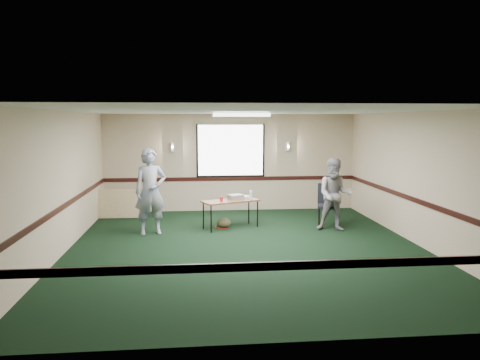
{
  "coord_description": "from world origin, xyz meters",
  "views": [
    {
      "loc": [
        -1.01,
        -8.98,
        2.51
      ],
      "look_at": [
        0.0,
        1.3,
        1.2
      ],
      "focal_mm": 35.0,
      "sensor_mm": 36.0,
      "label": 1
    }
  ],
  "objects": [
    {
      "name": "folded_table",
      "position": [
        -3.0,
        3.23,
        0.37
      ],
      "size": [
        1.47,
        0.25,
        0.75
      ],
      "primitive_type": "cube",
      "rotation": [
        -0.21,
        0.0,
        -0.02
      ],
      "color": "tan",
      "rests_on": "ground"
    },
    {
      "name": "folding_table",
      "position": [
        -0.17,
        1.8,
        0.61
      ],
      "size": [
        1.42,
        1.0,
        0.66
      ],
      "rotation": [
        0.0,
        0.0,
        0.4
      ],
      "color": "#523717",
      "rests_on": "ground"
    },
    {
      "name": "red_cup",
      "position": [
        -0.39,
        1.69,
        0.71
      ],
      "size": [
        0.07,
        0.07,
        0.11
      ],
      "primitive_type": "cylinder",
      "color": "#B40C25",
      "rests_on": "folding_table"
    },
    {
      "name": "person_right",
      "position": [
        2.18,
        1.3,
        0.84
      ],
      "size": [
        0.94,
        0.82,
        1.67
      ],
      "primitive_type": "imported",
      "rotation": [
        0.0,
        0.0,
        -0.25
      ],
      "color": "#7385B3",
      "rests_on": "ground"
    },
    {
      "name": "projector",
      "position": [
        -0.04,
        1.94,
        0.72
      ],
      "size": [
        0.41,
        0.38,
        0.11
      ],
      "primitive_type": "cube",
      "rotation": [
        0.0,
        0.0,
        0.44
      ],
      "color": "gray",
      "rests_on": "folding_table"
    },
    {
      "name": "room_shell",
      "position": [
        0.0,
        2.12,
        1.58
      ],
      "size": [
        8.0,
        8.02,
        8.0
      ],
      "color": "#BFAA8A",
      "rests_on": "ground"
    },
    {
      "name": "water_bottle",
      "position": [
        0.3,
        1.81,
        0.77
      ],
      "size": [
        0.06,
        0.06,
        0.21
      ],
      "primitive_type": "cylinder",
      "color": "#9BD8FE",
      "rests_on": "folding_table"
    },
    {
      "name": "cable_coil",
      "position": [
        -0.37,
        1.85,
        0.01
      ],
      "size": [
        0.4,
        0.4,
        0.02
      ],
      "primitive_type": "torus",
      "rotation": [
        0.0,
        0.0,
        -0.19
      ],
      "color": "red",
      "rests_on": "ground"
    },
    {
      "name": "game_console",
      "position": [
        0.2,
        2.08,
        0.69
      ],
      "size": [
        0.27,
        0.27,
        0.05
      ],
      "primitive_type": "cube",
      "rotation": [
        0.0,
        0.0,
        0.83
      ],
      "color": "white",
      "rests_on": "folding_table"
    },
    {
      "name": "person_left",
      "position": [
        -1.98,
        1.4,
        0.95
      ],
      "size": [
        0.78,
        0.61,
        1.91
      ],
      "primitive_type": "imported",
      "rotation": [
        0.0,
        0.0,
        0.24
      ],
      "color": "#40568E",
      "rests_on": "ground"
    },
    {
      "name": "ground",
      "position": [
        0.0,
        0.0,
        0.0
      ],
      "size": [
        8.0,
        8.0,
        0.0
      ],
      "primitive_type": "plane",
      "color": "black",
      "rests_on": "ground"
    },
    {
      "name": "duffel_bag",
      "position": [
        -0.32,
        1.81,
        0.12
      ],
      "size": [
        0.4,
        0.35,
        0.23
      ],
      "primitive_type": "ellipsoid",
      "rotation": [
        0.0,
        0.0,
        -0.35
      ],
      "color": "#4A462A",
      "rests_on": "ground"
    },
    {
      "name": "conference_chair",
      "position": [
        2.17,
        1.79,
        0.59
      ],
      "size": [
        0.6,
        0.62,
        1.01
      ],
      "rotation": [
        0.0,
        0.0,
        -0.25
      ],
      "color": "black",
      "rests_on": "ground"
    }
  ]
}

